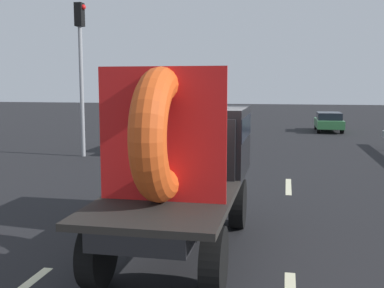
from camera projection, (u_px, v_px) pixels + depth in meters
ground_plane at (194, 235)px, 9.10m from camera, size 120.00×120.00×0.00m
flatbed_truck at (188, 153)px, 8.68m from camera, size 2.02×5.21×3.17m
distant_sedan at (156, 134)px, 20.43m from camera, size 1.83×4.28×1.40m
traffic_light at (81, 58)px, 18.50m from camera, size 0.42×0.36×6.05m
lane_dash_left_far at (161, 181)px, 14.11m from camera, size 0.16×2.83×0.01m
lane_dash_right_far at (288, 186)px, 13.39m from camera, size 0.16×2.16×0.01m
oncoming_car at (329, 121)px, 28.76m from camera, size 1.55×3.62×1.18m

